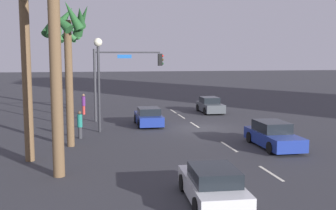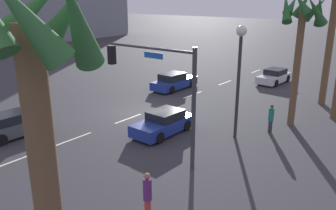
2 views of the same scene
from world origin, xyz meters
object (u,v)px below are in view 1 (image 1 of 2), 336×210
car_0 (149,117)px  car_2 (273,136)px  car_1 (210,106)px  pedestrian_0 (84,103)px  palm_tree_3 (68,49)px  streetlamp (98,67)px  traffic_signal (120,72)px  pedestrian_1 (80,124)px  palm_tree_0 (66,36)px  palm_tree_2 (53,2)px  palm_tree_1 (24,6)px  car_3 (213,186)px

car_0 → car_2: bearing=-145.9°
car_0 → car_1: (5.62, -6.43, 0.03)m
car_1 → pedestrian_0: (1.06, 11.15, 0.32)m
car_1 → palm_tree_3: (5.61, 12.59, 5.10)m
car_1 → streetlamp: (-7.62, 10.04, 3.71)m
traffic_signal → pedestrian_1: 7.72m
car_1 → palm_tree_0: 17.50m
traffic_signal → pedestrian_1: (-6.47, 3.02, -2.94)m
palm_tree_0 → car_0: bearing=-41.7°
streetlamp → palm_tree_2: size_ratio=0.63×
traffic_signal → pedestrian_0: traffic_signal is taller
pedestrian_1 → palm_tree_1: size_ratio=0.18×
car_2 → palm_tree_3: palm_tree_3 is taller
palm_tree_0 → palm_tree_2: bearing=178.1°
car_2 → palm_tree_3: bearing=31.1°
pedestrian_1 → palm_tree_2: palm_tree_2 is taller
car_0 → palm_tree_3: (11.23, 6.15, 5.13)m
streetlamp → pedestrian_0: size_ratio=3.46×
car_0 → palm_tree_1: 13.29m
streetlamp → palm_tree_1: palm_tree_1 is taller
pedestrian_1 → streetlamp: bearing=-32.6°
palm_tree_3 → car_3: bearing=-167.6°
car_0 → palm_tree_2: (-11.86, 5.59, 6.55)m
palm_tree_1 → palm_tree_0: bearing=-30.6°
pedestrian_1 → palm_tree_0: palm_tree_0 is taller
traffic_signal → streetlamp: size_ratio=0.90×
palm_tree_0 → palm_tree_1: bearing=149.4°
streetlamp → palm_tree_0: size_ratio=0.78×
palm_tree_1 → car_2: bearing=-87.6°
streetlamp → pedestrian_1: 4.15m
car_2 → palm_tree_3: 23.55m
streetlamp → pedestrian_1: streetlamp is taller
palm_tree_1 → palm_tree_2: palm_tree_2 is taller
pedestrian_0 → palm_tree_0: bearing=177.0°
car_0 → pedestrian_1: (-3.95, 4.85, 0.30)m
car_2 → traffic_signal: bearing=34.6°
pedestrian_1 → palm_tree_3: palm_tree_3 is taller
car_0 → car_2: car_2 is taller
car_1 → palm_tree_2: bearing=145.5°
car_2 → car_3: bearing=142.1°
palm_tree_2 → car_1: bearing=-34.5°
streetlamp → palm_tree_3: palm_tree_3 is taller
car_2 → palm_tree_2: palm_tree_2 is taller
palm_tree_1 → palm_tree_2: size_ratio=0.99×
traffic_signal → streetlamp: bearing=158.6°
palm_tree_0 → pedestrian_1: bearing=-14.4°
pedestrian_1 → palm_tree_1: bearing=155.7°
palm_tree_1 → pedestrian_0: bearing=-8.7°
palm_tree_2 → car_0: bearing=-25.2°
pedestrian_1 → palm_tree_0: size_ratio=0.21×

